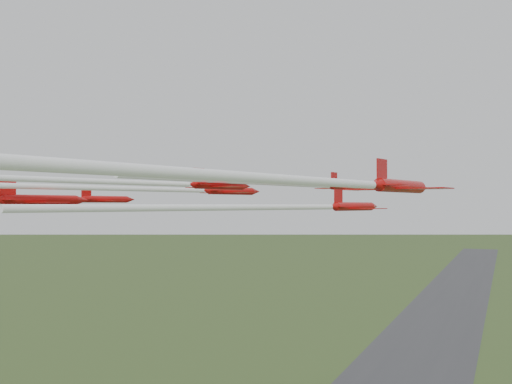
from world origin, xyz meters
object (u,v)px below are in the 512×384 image
at_px(jet_lead, 307,185).
at_px(jet_row3_left, 57,199).
at_px(jet_row3_right, 319,181).
at_px(jet_row2_right, 300,207).
at_px(jet_row3_mid, 129,182).
at_px(jet_row2_left, 184,190).

distance_m(jet_lead, jet_row3_left, 36.19).
bearing_deg(jet_row3_left, jet_row3_right, -12.63).
relative_size(jet_row2_right, jet_row3_right, 0.80).
bearing_deg(jet_row3_left, jet_row2_right, 8.39).
bearing_deg(jet_row3_mid, jet_row2_left, 123.42).
distance_m(jet_row2_left, jet_row3_mid, 21.20).
bearing_deg(jet_lead, jet_row2_left, -131.61).
height_order(jet_row3_left, jet_row3_right, jet_row3_right).
height_order(jet_lead, jet_row3_mid, jet_lead).
height_order(jet_row3_mid, jet_row3_right, jet_row3_mid).
xyz_separation_m(jet_row2_right, jet_row3_mid, (-15.09, -10.71, 2.59)).
height_order(jet_lead, jet_row2_right, jet_lead).
xyz_separation_m(jet_lead, jet_row3_mid, (-9.09, -30.85, -0.60)).
bearing_deg(jet_row3_mid, jet_row2_right, 53.34).
bearing_deg(jet_row2_left, jet_row3_right, -25.70).
relative_size(jet_lead, jet_row3_right, 0.86).
relative_size(jet_lead, jet_row3_mid, 1.03).
xyz_separation_m(jet_row3_left, jet_row3_mid, (22.83, -13.92, 1.52)).
distance_m(jet_row3_mid, jet_row3_right, 24.80).
bearing_deg(jet_row3_right, jet_row3_left, 167.70).
distance_m(jet_lead, jet_row2_right, 21.25).
height_order(jet_row2_right, jet_row3_right, jet_row3_right).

